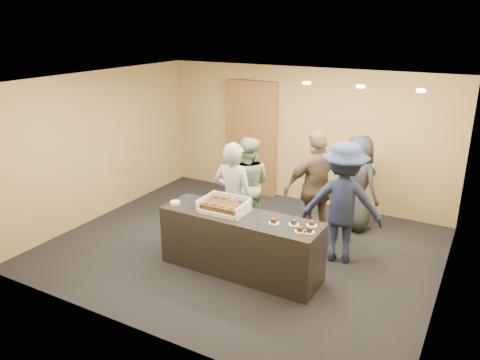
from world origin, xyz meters
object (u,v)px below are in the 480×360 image
(person_sage_man, at_px, (248,185))
(person_navy_man, at_px, (343,203))
(serving_counter, at_px, (241,243))
(storage_cabinet, at_px, (252,138))
(person_server_grey, at_px, (233,200))
(plate_stack, at_px, (175,203))
(person_dark_suit, at_px, (357,183))
(sheet_cake, at_px, (224,205))
(cake_box, at_px, (225,208))
(person_brown_extra, at_px, (317,188))

(person_sage_man, xyz_separation_m, person_navy_man, (1.77, -0.26, 0.10))
(serving_counter, height_order, storage_cabinet, storage_cabinet)
(serving_counter, height_order, person_navy_man, person_navy_man)
(person_server_grey, bearing_deg, storage_cabinet, -70.47)
(plate_stack, bearing_deg, person_dark_suit, 48.97)
(serving_counter, bearing_deg, plate_stack, -173.80)
(sheet_cake, relative_size, person_server_grey, 0.31)
(serving_counter, distance_m, person_dark_suit, 2.58)
(sheet_cake, bearing_deg, plate_stack, -172.58)
(serving_counter, xyz_separation_m, plate_stack, (-1.08, -0.10, 0.47))
(cake_box, xyz_separation_m, person_dark_suit, (1.32, 2.31, -0.10))
(cake_box, relative_size, person_brown_extra, 0.35)
(sheet_cake, bearing_deg, person_server_grey, 102.02)
(storage_cabinet, distance_m, person_dark_suit, 2.61)
(person_navy_man, xyz_separation_m, person_brown_extra, (-0.56, 0.38, 0.01))
(cake_box, distance_m, person_server_grey, 0.44)
(person_navy_man, xyz_separation_m, person_dark_suit, (-0.12, 1.25, -0.09))
(person_server_grey, relative_size, person_navy_man, 0.97)
(person_brown_extra, bearing_deg, person_server_grey, 2.03)
(serving_counter, bearing_deg, person_dark_suit, 66.63)
(cake_box, bearing_deg, person_brown_extra, 58.34)
(person_sage_man, bearing_deg, plate_stack, 54.40)
(storage_cabinet, xyz_separation_m, person_sage_man, (0.84, -1.74, -0.35))
(person_sage_man, distance_m, person_navy_man, 1.79)
(sheet_cake, distance_m, person_dark_suit, 2.68)
(plate_stack, bearing_deg, cake_box, 9.17)
(serving_counter, relative_size, person_sage_man, 1.42)
(serving_counter, xyz_separation_m, sheet_cake, (-0.28, -0.00, 0.55))
(storage_cabinet, bearing_deg, plate_stack, -83.55)
(person_navy_man, bearing_deg, person_server_grey, 9.99)
(person_navy_man, height_order, person_brown_extra, person_brown_extra)
(sheet_cake, distance_m, plate_stack, 0.81)
(person_server_grey, bearing_deg, person_dark_suit, -129.42)
(cake_box, bearing_deg, serving_counter, -5.10)
(cake_box, xyz_separation_m, sheet_cake, (-0.00, -0.02, 0.05))
(plate_stack, distance_m, person_server_grey, 0.89)
(person_server_grey, height_order, person_sage_man, person_server_grey)
(plate_stack, distance_m, person_sage_man, 1.52)
(person_server_grey, height_order, person_dark_suit, person_server_grey)
(plate_stack, distance_m, person_brown_extra, 2.30)
(cake_box, distance_m, plate_stack, 0.81)
(person_sage_man, height_order, person_dark_suit, person_dark_suit)
(cake_box, relative_size, person_navy_man, 0.36)
(storage_cabinet, relative_size, person_server_grey, 1.30)
(serving_counter, relative_size, person_brown_extra, 1.26)
(person_sage_man, bearing_deg, person_brown_extra, 168.47)
(serving_counter, height_order, person_brown_extra, person_brown_extra)
(plate_stack, relative_size, person_dark_suit, 0.09)
(sheet_cake, bearing_deg, person_dark_suit, 60.45)
(serving_counter, xyz_separation_m, person_navy_man, (1.16, 1.08, 0.49))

